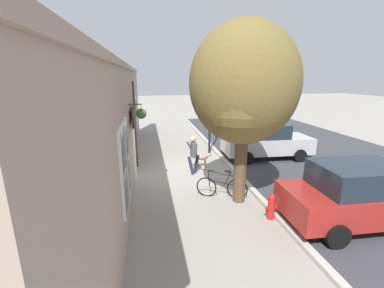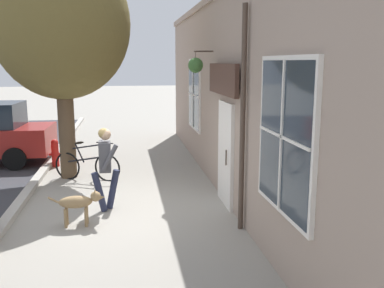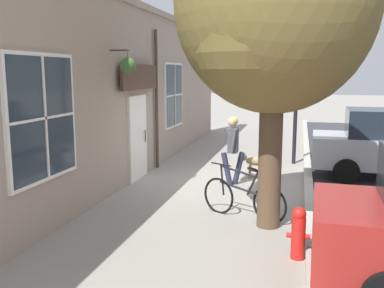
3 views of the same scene
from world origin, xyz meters
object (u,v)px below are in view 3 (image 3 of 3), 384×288
at_px(pedestrian_walking, 233,144).
at_px(leaning_bicycle, 243,198).
at_px(street_tree_by_curb, 271,9).
at_px(fire_hydrant, 298,232).
at_px(dog_on_leash, 255,162).
at_px(street_lamp, 298,48).

bearing_deg(pedestrian_walking, leaning_bicycle, -76.37).
relative_size(street_tree_by_curb, fire_hydrant, 7.26).
relative_size(pedestrian_walking, leaning_bicycle, 1.01).
distance_m(dog_on_leash, leaning_bicycle, 3.06).
xyz_separation_m(street_lamp, fire_hydrant, (0.18, -6.72, -2.95)).
xyz_separation_m(street_tree_by_curb, leaning_bicycle, (-0.44, 0.41, -3.27)).
bearing_deg(fire_hydrant, street_lamp, 91.51).
bearing_deg(street_tree_by_curb, fire_hydrant, -64.21).
distance_m(dog_on_leash, street_tree_by_curb, 4.76).
bearing_deg(pedestrian_walking, street_lamp, 64.11).
relative_size(pedestrian_walking, street_lamp, 0.32).
height_order(dog_on_leash, fire_hydrant, fire_hydrant).
bearing_deg(street_lamp, pedestrian_walking, -115.89).
relative_size(leaning_bicycle, fire_hydrant, 2.11).
distance_m(leaning_bicycle, fire_hydrant, 1.88).
relative_size(dog_on_leash, street_tree_by_curb, 0.18).
distance_m(street_lamp, fire_hydrant, 7.34).
bearing_deg(dog_on_leash, street_tree_by_curb, -81.07).
bearing_deg(dog_on_leash, fire_hydrant, -76.53).
distance_m(dog_on_leash, fire_hydrant, 4.77).
relative_size(dog_on_leash, street_lamp, 0.19).
xyz_separation_m(pedestrian_walking, street_tree_by_curb, (0.99, -2.69, 2.67)).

